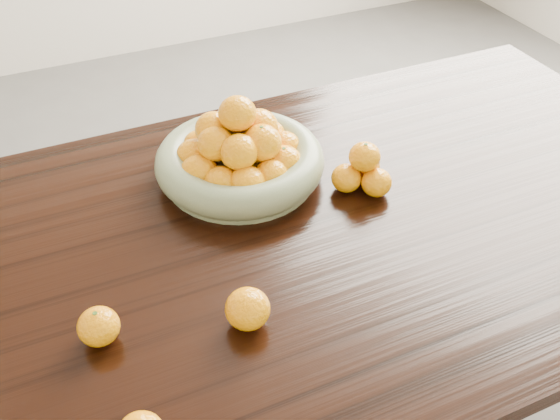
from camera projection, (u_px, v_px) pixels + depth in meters
name	position (u px, v px, depth m)	size (l,w,h in m)	color
dining_table	(272.00, 269.00, 1.28)	(2.00, 1.00, 0.75)	black
fruit_bowl	(240.00, 156.00, 1.34)	(0.37, 0.37, 0.19)	gray
orange_pyramid	(363.00, 170.00, 1.32)	(0.12, 0.13, 0.11)	#FB9E07
loose_orange_0	(99.00, 326.00, 1.01)	(0.07, 0.07, 0.06)	#FB9E07
loose_orange_2	(248.00, 309.00, 1.03)	(0.08, 0.08, 0.07)	#FB9E07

